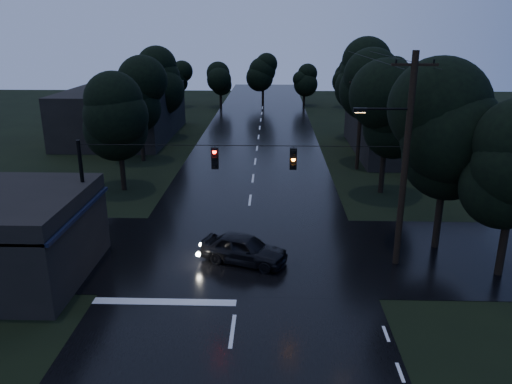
{
  "coord_description": "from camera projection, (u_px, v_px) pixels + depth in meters",
  "views": [
    {
      "loc": [
        1.42,
        -11.17,
        10.93
      ],
      "look_at": [
        0.59,
        14.16,
        2.53
      ],
      "focal_mm": 35.0,
      "sensor_mm": 36.0,
      "label": 1
    }
  ],
  "objects": [
    {
      "name": "span_signals",
      "position": [
        253.0,
        158.0,
        22.84
      ],
      "size": [
        15.0,
        0.37,
        1.12
      ],
      "color": "black",
      "rests_on": "ground"
    },
    {
      "name": "tree_corner_near",
      "position": [
        449.0,
        134.0,
        24.22
      ],
      "size": [
        4.48,
        4.48,
        9.44
      ],
      "color": "black",
      "rests_on": "ground"
    },
    {
      "name": "tree_right_c",
      "position": [
        361.0,
        75.0,
        49.71
      ],
      "size": [
        4.76,
        4.76,
        10.03
      ],
      "color": "black",
      "rests_on": "ground"
    },
    {
      "name": "tree_left_a",
      "position": [
        118.0,
        116.0,
        33.59
      ],
      "size": [
        3.92,
        3.92,
        8.26
      ],
      "color": "black",
      "rests_on": "ground"
    },
    {
      "name": "utility_pole_main",
      "position": [
        404.0,
        158.0,
        22.63
      ],
      "size": [
        3.5,
        0.3,
        10.0
      ],
      "color": "black",
      "rests_on": "ground"
    },
    {
      "name": "tree_left_b",
      "position": [
        139.0,
        95.0,
        41.08
      ],
      "size": [
        4.2,
        4.2,
        8.85
      ],
      "color": "black",
      "rests_on": "ground"
    },
    {
      "name": "tree_right_b",
      "position": [
        374.0,
        91.0,
        40.36
      ],
      "size": [
        4.48,
        4.48,
        9.44
      ],
      "color": "black",
      "rests_on": "ground"
    },
    {
      "name": "anchor_pole_left",
      "position": [
        85.0,
        202.0,
        23.81
      ],
      "size": [
        0.18,
        0.18,
        6.0
      ],
      "primitive_type": "cylinder",
      "color": "black",
      "rests_on": "ground"
    },
    {
      "name": "building_far_right",
      "position": [
        411.0,
        128.0,
        45.21
      ],
      "size": [
        10.0,
        14.0,
        4.4
      ],
      "primitive_type": "cube",
      "color": "black",
      "rests_on": "ground"
    },
    {
      "name": "car",
      "position": [
        244.0,
        249.0,
        24.15
      ],
      "size": [
        4.58,
        3.07,
        1.45
      ],
      "primitive_type": "imported",
      "rotation": [
        0.0,
        0.0,
        1.22
      ],
      "color": "black",
      "rests_on": "ground"
    },
    {
      "name": "main_road",
      "position": [
        255.0,
        162.0,
        42.55
      ],
      "size": [
        12.0,
        120.0,
        0.02
      ],
      "primitive_type": "cube",
      "color": "black",
      "rests_on": "ground"
    },
    {
      "name": "tree_left_c",
      "position": [
        158.0,
        78.0,
        50.47
      ],
      "size": [
        4.48,
        4.48,
        9.44
      ],
      "color": "black",
      "rests_on": "ground"
    },
    {
      "name": "cross_street",
      "position": [
        243.0,
        252.0,
        25.47
      ],
      "size": [
        60.0,
        9.0,
        0.02
      ],
      "primitive_type": "cube",
      "color": "black",
      "rests_on": "ground"
    },
    {
      "name": "utility_pole_far",
      "position": [
        360.0,
        121.0,
        39.17
      ],
      "size": [
        2.0,
        0.3,
        7.5
      ],
      "color": "black",
      "rests_on": "ground"
    },
    {
      "name": "tree_right_a",
      "position": [
        387.0,
        112.0,
        32.91
      ],
      "size": [
        4.2,
        4.2,
        8.85
      ],
      "color": "black",
      "rests_on": "ground"
    },
    {
      "name": "building_far_left",
      "position": [
        124.0,
        113.0,
        51.68
      ],
      "size": [
        10.0,
        16.0,
        5.0
      ],
      "primitive_type": "cube",
      "color": "black",
      "rests_on": "ground"
    }
  ]
}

